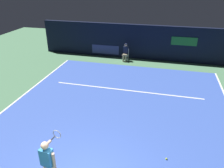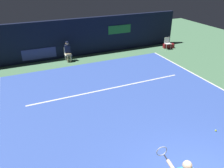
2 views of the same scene
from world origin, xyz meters
name	(u,v)px [view 1 (image 1 of 2)]	position (x,y,z in m)	size (l,w,h in m)	color
ground_plane	(118,110)	(0.00, 4.85, 0.00)	(31.65, 31.65, 0.00)	#4C7A56
court_surface	(118,109)	(0.00, 4.85, 0.01)	(10.67, 11.70, 0.01)	#3856B2
line_sideline_right	(22,96)	(-5.29, 4.85, 0.01)	(0.10, 11.70, 0.01)	white
line_service	(126,90)	(0.00, 6.90, 0.01)	(8.32, 0.10, 0.01)	white
back_wall	(140,42)	(0.00, 12.52, 1.30)	(15.70, 0.33, 2.60)	black
tennis_player	(48,162)	(-1.02, 0.16, 0.99)	(0.51, 0.99, 1.73)	beige
line_judge_on_chair	(126,52)	(-0.98, 11.67, 0.69)	(0.46, 0.54, 1.32)	white
tennis_ball	(166,159)	(2.34, 2.10, 0.05)	(0.07, 0.07, 0.07)	#CCE033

